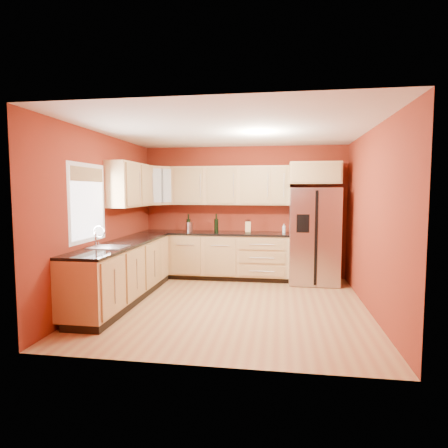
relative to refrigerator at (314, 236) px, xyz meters
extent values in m
plane|color=#AE6F43|center=(-1.35, -1.62, -0.89)|extent=(4.00, 4.00, 0.00)
plane|color=silver|center=(-1.35, -1.62, 1.71)|extent=(4.00, 4.00, 0.00)
cube|color=maroon|center=(-1.35, 0.38, 0.41)|extent=(4.00, 0.04, 2.60)
cube|color=maroon|center=(-1.35, -3.62, 0.41)|extent=(4.00, 0.04, 2.60)
cube|color=maroon|center=(-3.35, -1.62, 0.41)|extent=(0.04, 4.00, 2.60)
cube|color=maroon|center=(0.65, -1.62, 0.41)|extent=(0.04, 4.00, 2.60)
cube|color=tan|center=(-1.90, 0.07, -0.45)|extent=(2.90, 0.60, 0.88)
cube|color=tan|center=(-3.05, -1.62, -0.45)|extent=(0.60, 2.80, 0.88)
cube|color=black|center=(-1.90, 0.06, 0.01)|extent=(2.90, 0.62, 0.04)
cube|color=black|center=(-3.04, -1.62, 0.01)|extent=(0.62, 2.80, 0.04)
cube|color=tan|center=(-1.60, 0.21, 0.94)|extent=(2.30, 0.33, 0.75)
cube|color=tan|center=(-3.19, -0.90, 0.94)|extent=(0.33, 1.35, 0.75)
cube|color=tan|center=(-3.02, 0.04, 0.94)|extent=(0.67, 0.67, 0.75)
cube|color=tan|center=(0.00, 0.07, 1.16)|extent=(0.92, 0.60, 0.40)
cube|color=silver|center=(0.00, 0.00, 0.00)|extent=(0.90, 0.75, 1.78)
cube|color=white|center=(-3.33, -2.12, 0.66)|extent=(0.03, 0.90, 1.00)
cylinder|color=silver|center=(-2.38, 0.00, 0.13)|extent=(0.14, 0.14, 0.19)
cylinder|color=silver|center=(-2.39, 0.07, 0.12)|extent=(0.11, 0.11, 0.18)
cube|color=tan|center=(-1.23, 0.06, 0.13)|extent=(0.11, 0.10, 0.21)
cylinder|color=white|center=(-0.55, 0.12, 0.12)|extent=(0.08, 0.08, 0.17)
camera|label=1|loc=(-0.63, -7.09, 0.82)|focal=30.00mm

